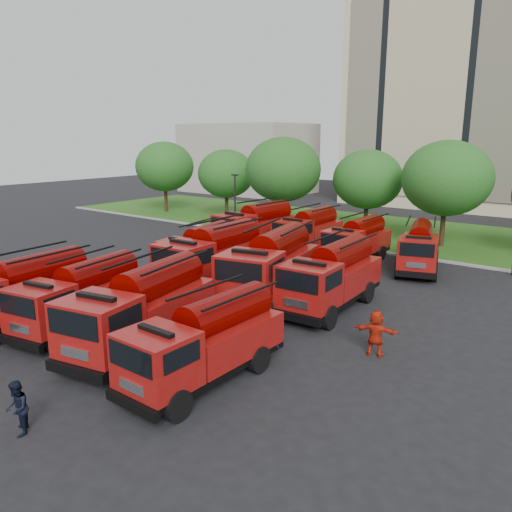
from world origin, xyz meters
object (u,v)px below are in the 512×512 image
Objects in this scene: fire_truck_6 at (271,266)px; fire_truck_7 at (332,276)px; fire_truck_0 at (22,292)px; fire_truck_9 at (309,231)px; fire_truck_1 at (82,296)px; fire_truck_2 at (143,309)px; firefighter_5 at (374,355)px; firefighter_3 at (267,359)px; fire_truck_4 at (200,249)px; firefighter_0 at (168,400)px; fire_truck_8 at (257,226)px; fire_truck_5 at (214,256)px; firefighter_2 at (167,405)px; firefighter_1 at (20,434)px; fire_truck_10 at (357,241)px; fire_truck_11 at (419,248)px; fire_truck_3 at (206,341)px; firefighter_4 at (119,323)px.

fire_truck_6 is 1.14× the size of fire_truck_7.
fire_truck_9 is (2.13, 20.45, -0.03)m from fire_truck_0.
fire_truck_1 is 0.89× the size of fire_truck_2.
fire_truck_9 is at bearing -64.98° from firefighter_5.
fire_truck_9 is 4.26× the size of firefighter_3.
fire_truck_0 is at bearing -100.29° from fire_truck_4.
fire_truck_8 is at bearing 79.22° from firefighter_0.
fire_truck_8 is (-4.03, 9.15, -0.03)m from fire_truck_5.
fire_truck_7 is at bearing -9.76° from firefighter_2.
fire_truck_4 is 6.84m from fire_truck_6.
firefighter_1 is (1.80, -6.07, -1.67)m from fire_truck_2.
firefighter_5 is at bearing -46.30° from fire_truck_7.
fire_truck_0 is 11.36m from firefighter_3.
fire_truck_2 is 9.44m from fire_truck_7.
fire_truck_8 reaches higher than firefighter_0.
fire_truck_8 reaches higher than firefighter_5.
fire_truck_10 is at bearing 64.62° from fire_truck_5.
fire_truck_9 is at bearing 25.26° from fire_truck_8.
fire_truck_10 is at bearing -75.69° from firefighter_5.
firefighter_0 is at bearing -109.10° from fire_truck_11.
fire_truck_3 is 0.98× the size of fire_truck_4.
fire_truck_8 is at bearing -27.67° from firefighter_4.
fire_truck_9 is at bearing -69.63° from firefighter_3.
fire_truck_0 is 4.39× the size of firefighter_1.
fire_truck_4 is 0.80× the size of fire_truck_6.
fire_truck_8 is at bearing 110.34° from fire_truck_5.
firefighter_2 is at bearing -43.48° from fire_truck_2.
fire_truck_4 is at bearing -105.04° from fire_truck_9.
firefighter_0 is (3.73, -2.20, -1.67)m from fire_truck_2.
firefighter_2 is (3.94, -2.43, -1.67)m from fire_truck_2.
fire_truck_0 is 10.03m from fire_truck_3.
fire_truck_5 is at bearing -178.05° from fire_truck_7.
fire_truck_4 is 17.74m from firefighter_1.
firefighter_2 is (-0.41, -20.79, -1.47)m from fire_truck_11.
firefighter_5 is (7.21, -12.88, -1.48)m from fire_truck_10.
fire_truck_2 is 4.17× the size of firefighter_2.
firefighter_1 is 8.65m from firefighter_3.
fire_truck_10 is 3.73× the size of firefighter_4.
fire_truck_7 is (-0.31, 9.25, 0.15)m from fire_truck_3.
fire_truck_11 is (3.94, 10.31, -0.33)m from fire_truck_6.
firefighter_2 is at bearing -10.35° from fire_truck_0.
fire_truck_3 is 9.26m from fire_truck_7.
firefighter_2 is at bearing -89.71° from firefighter_0.
firefighter_5 is at bearing -51.27° from fire_truck_9.
firefighter_1 is at bearing -157.56° from firefighter_0.
fire_truck_9 is (-3.99, 18.78, -0.13)m from fire_truck_2.
fire_truck_8 is 4.66× the size of firefighter_1.
firefighter_1 is 12.48m from firefighter_5.
fire_truck_2 reaches higher than fire_truck_4.
fire_truck_7 is 1.07× the size of fire_truck_11.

